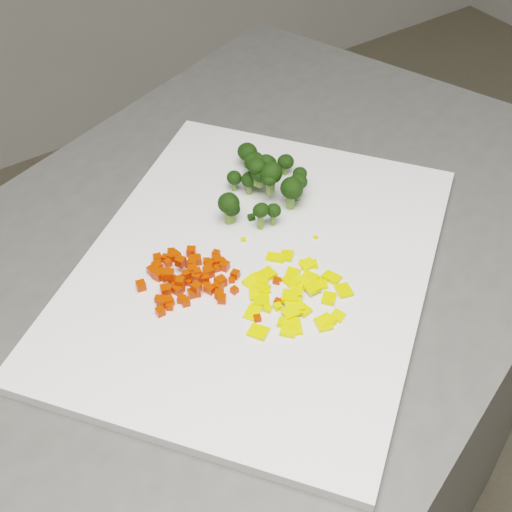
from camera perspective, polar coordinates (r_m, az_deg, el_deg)
counter_block at (r=1.20m, az=0.00°, el=-14.45°), size 1.08×0.92×0.90m
cutting_board at (r=0.80m, az=0.00°, el=-0.85°), size 0.61×0.59×0.01m
carrot_pile at (r=0.77m, az=-5.47°, el=-1.34°), size 0.11×0.11×0.03m
pepper_pile at (r=0.76m, az=2.91°, el=-2.85°), size 0.12×0.12×0.02m
broccoli_pile at (r=0.87m, az=0.09°, el=6.36°), size 0.13×0.13×0.06m
carrot_cube_0 at (r=0.77m, az=-6.67°, el=-1.82°), size 0.01×0.01×0.01m
carrot_cube_1 at (r=0.79m, az=-2.72°, el=-0.53°), size 0.01×0.01×0.01m
carrot_cube_2 at (r=0.75m, az=-2.75°, el=-3.45°), size 0.01×0.01×0.01m
carrot_cube_3 at (r=0.80m, az=-7.91°, el=-0.46°), size 0.01×0.01×0.01m
carrot_cube_4 at (r=0.80m, az=-4.70°, el=-0.36°), size 0.01×0.01×0.01m
carrot_cube_5 at (r=0.77m, az=-2.83°, el=-2.06°), size 0.01×0.01×0.01m
carrot_cube_6 at (r=0.78m, az=-7.36°, el=-1.56°), size 0.01×0.01×0.01m
carrot_cube_7 at (r=0.76m, az=-3.00°, el=-3.06°), size 0.01×0.01×0.01m
carrot_cube_8 at (r=0.79m, az=-3.05°, el=-0.44°), size 0.01×0.01×0.01m
carrot_cube_9 at (r=0.78m, az=-7.82°, el=-1.49°), size 0.01×0.01×0.01m
carrot_cube_10 at (r=0.77m, az=-5.06°, el=-1.36°), size 0.01×0.01×0.01m
carrot_cube_11 at (r=0.77m, az=-5.62°, el=-1.48°), size 0.01×0.01×0.01m
carrot_cube_12 at (r=0.76m, az=-4.78°, el=-2.50°), size 0.01×0.01×0.01m
carrot_cube_13 at (r=0.78m, az=-5.07°, el=-1.12°), size 0.01×0.01×0.01m
carrot_cube_14 at (r=0.78m, az=-1.67°, el=-1.48°), size 0.01×0.01×0.01m
carrot_cube_15 at (r=0.75m, az=-7.67°, el=-4.43°), size 0.01×0.01×0.01m
carrot_cube_16 at (r=0.77m, az=-3.06°, el=-2.43°), size 0.01×0.01×0.01m
carrot_cube_17 at (r=0.75m, az=-5.65°, el=-3.68°), size 0.01×0.01×0.01m
carrot_cube_18 at (r=0.79m, az=-3.97°, el=-0.47°), size 0.01×0.01×0.01m
carrot_cube_19 at (r=0.76m, az=-4.80°, el=-2.86°), size 0.01×0.01×0.01m
carrot_cube_20 at (r=0.79m, az=-3.57°, el=-0.56°), size 0.01×0.01×0.01m
carrot_cube_21 at (r=0.77m, az=-4.76°, el=-1.67°), size 0.01×0.01×0.01m
carrot_cube_22 at (r=0.77m, az=-6.10°, el=-1.89°), size 0.01×0.01×0.01m
carrot_cube_23 at (r=0.76m, az=-7.82°, el=-3.42°), size 0.01×0.01×0.01m
carrot_cube_24 at (r=0.80m, az=-7.87°, el=-0.18°), size 0.01×0.01×0.01m
carrot_cube_25 at (r=0.77m, az=-3.94°, el=-2.50°), size 0.01×0.01×0.01m
carrot_cube_26 at (r=0.80m, az=-5.07°, el=-0.31°), size 0.01×0.01×0.01m
carrot_cube_27 at (r=0.78m, az=-9.19°, el=-2.35°), size 0.01×0.01×0.01m
carrot_cube_28 at (r=0.76m, az=-6.09°, el=-2.08°), size 0.01×0.01×0.01m
carrot_cube_29 at (r=0.79m, az=-7.90°, el=-0.84°), size 0.01×0.01×0.01m
carrot_cube_30 at (r=0.77m, az=-6.19°, el=-2.50°), size 0.01×0.01×0.01m
carrot_cube_31 at (r=0.80m, az=-6.45°, el=0.02°), size 0.01×0.01×0.01m
carrot_cube_32 at (r=0.80m, az=-7.27°, el=-0.16°), size 0.01×0.01×0.01m
carrot_cube_33 at (r=0.76m, az=-7.50°, el=-3.64°), size 0.01×0.01×0.01m
carrot_cube_34 at (r=0.76m, az=-5.97°, el=-3.46°), size 0.01×0.01×0.01m
carrot_cube_35 at (r=0.79m, az=-3.17°, el=-1.00°), size 0.01×0.01×0.01m
carrot_cube_36 at (r=0.75m, az=-7.13°, el=-3.75°), size 0.01×0.01×0.01m
carrot_cube_37 at (r=0.81m, az=-5.20°, el=0.36°), size 0.01×0.01×0.01m
carrot_cube_38 at (r=0.78m, az=-7.66°, el=-1.42°), size 0.01×0.01×0.01m
carrot_cube_39 at (r=0.77m, az=-7.25°, el=-2.72°), size 0.01×0.01×0.01m
carrot_cube_40 at (r=0.77m, az=-5.41°, el=-2.09°), size 0.01×0.01×0.01m
carrot_cube_41 at (r=0.78m, az=-4.36°, el=-1.72°), size 0.01×0.01×0.01m
carrot_cube_42 at (r=0.81m, az=-6.78°, el=0.25°), size 0.01×0.01×0.01m
carrot_cube_43 at (r=0.79m, az=-5.38°, el=-0.69°), size 0.01×0.01×0.01m
carrot_cube_44 at (r=0.79m, az=-5.12°, el=-0.58°), size 0.01×0.01×0.01m
carrot_cube_45 at (r=0.78m, az=-5.38°, el=-1.91°), size 0.01×0.01×0.01m
carrot_cube_46 at (r=0.76m, az=-2.89°, el=-3.12°), size 0.01×0.01×0.01m
carrot_cube_47 at (r=0.79m, az=-3.84°, el=-0.96°), size 0.01×0.01×0.01m
carrot_cube_48 at (r=0.78m, az=-6.06°, el=-0.44°), size 0.01×0.01×0.01m
carrot_cube_49 at (r=0.77m, az=-6.30°, el=-2.06°), size 0.01×0.01×0.01m
carrot_cube_50 at (r=0.77m, az=-4.72°, el=-1.32°), size 0.01×0.01×0.01m
carrot_cube_51 at (r=0.76m, az=-6.99°, el=-3.60°), size 0.01×0.01×0.01m
carrot_cube_52 at (r=0.78m, az=-7.70°, el=-1.58°), size 0.01×0.01×0.01m
carrot_cube_53 at (r=0.77m, az=-6.47°, el=-2.43°), size 0.01×0.01×0.01m
carrot_cube_54 at (r=0.80m, az=-3.17°, el=-0.10°), size 0.01×0.01×0.01m
carrot_cube_55 at (r=0.77m, az=-6.96°, el=-1.48°), size 0.01×0.01×0.01m
carrot_cube_56 at (r=0.75m, az=-6.91°, el=-4.02°), size 0.01×0.01×0.01m
carrot_cube_57 at (r=0.76m, az=-5.11°, el=-2.97°), size 0.01×0.01×0.01m
carrot_cube_58 at (r=0.77m, az=-6.24°, el=-2.70°), size 0.01×0.01×0.01m
carrot_cube_59 at (r=0.80m, az=-7.07°, el=-0.58°), size 0.01×0.01×0.01m
carrot_cube_60 at (r=0.80m, az=-3.21°, el=0.17°), size 0.01×0.01×0.01m
carrot_cube_61 at (r=0.80m, az=-6.81°, el=-0.07°), size 0.01×0.01×0.01m
carrot_cube_62 at (r=0.77m, az=-6.88°, el=-1.53°), size 0.01×0.01×0.01m
carrot_cube_63 at (r=0.77m, az=-3.08°, el=-2.12°), size 0.01×0.01×0.01m
carrot_cube_64 at (r=0.79m, az=-8.30°, el=-1.15°), size 0.01×0.01×0.01m
carrot_cube_65 at (r=0.78m, az=-4.13°, el=-1.80°), size 0.01×0.01×0.01m
carrot_cube_66 at (r=0.76m, az=-1.74°, el=-2.75°), size 0.01×0.01×0.01m
carrot_cube_67 at (r=0.79m, az=-2.53°, el=-0.80°), size 0.01×0.01×0.01m
carrot_cube_68 at (r=0.76m, az=-3.67°, el=-2.70°), size 0.01×0.01×0.01m
carrot_cube_69 at (r=0.80m, az=-4.75°, el=-0.17°), size 0.01×0.01×0.01m
carrot_cube_70 at (r=0.78m, az=-3.82°, el=-1.30°), size 0.01×0.01×0.01m
pepper_chunk_0 at (r=0.80m, az=1.58°, el=-0.12°), size 0.02×0.02×0.01m
pepper_chunk_1 at (r=0.75m, az=2.76°, el=-3.23°), size 0.02×0.02×0.01m
pepper_chunk_2 at (r=0.78m, az=0.36°, el=-1.86°), size 0.02×0.02×0.01m
pepper_chunk_3 at (r=0.73m, az=3.01°, el=-5.65°), size 0.02×0.03×0.01m
pepper_chunk_4 at (r=0.78m, az=0.97°, el=-1.41°), size 0.01×0.02×0.01m
pepper_chunk_5 at (r=0.75m, az=3.06°, el=-3.99°), size 0.02×0.02×0.01m
pepper_chunk_6 at (r=0.77m, az=7.05°, el=-2.75°), size 0.02×0.02×0.00m
pepper_chunk_7 at (r=0.78m, az=4.34°, el=-1.72°), size 0.02×0.02×0.01m
pepper_chunk_8 at (r=0.77m, az=4.94°, el=-2.32°), size 0.02×0.02×0.01m
pepper_chunk_9 at (r=0.74m, az=5.54°, el=-5.23°), size 0.02×0.02×0.01m
pepper_chunk_10 at (r=0.76m, az=5.85°, el=-3.39°), size 0.02×0.02×0.01m
pepper_chunk_11 at (r=0.77m, az=2.82°, el=-2.06°), size 0.02×0.02×0.01m
pepper_chunk_12 at (r=0.77m, az=4.78°, el=-2.25°), size 0.02×0.01×0.01m
pepper_chunk_13 at (r=0.75m, az=3.77°, el=-4.31°), size 0.02×0.02×0.01m
pepper_chunk_14 at (r=0.76m, az=-0.13°, el=-3.10°), size 0.02×0.02×0.01m
pepper_chunk_15 at (r=0.77m, az=3.60°, el=-2.17°), size 0.02×0.02×0.01m
pepper_chunk_16 at (r=0.73m, az=2.66°, el=-5.87°), size 0.02×0.02×0.01m
pepper_chunk_17 at (r=0.76m, az=0.41°, el=-2.81°), size 0.02×0.02×0.01m
pepper_chunk_18 at (r=0.77m, az=0.41°, el=-2.53°), size 0.02×0.02×0.01m
pepper_chunk_19 at (r=0.74m, az=6.55°, el=-4.77°), size 0.02×0.02×0.01m
pepper_chunk_20 at (r=0.80m, az=2.47°, el=0.03°), size 0.02×0.02×0.01m
pepper_chunk_21 at (r=0.74m, az=2.79°, el=-4.48°), size 0.02×0.02×0.00m
pepper_chunk_22 at (r=0.75m, az=0.41°, el=-3.56°), size 0.03×0.03×0.01m
pepper_chunk_23 at (r=0.76m, az=4.54°, el=-2.53°), size 0.02×0.02×0.01m
pepper_chunk_24 at (r=0.80m, az=4.24°, el=-0.66°), size 0.02×0.02×0.01m
pepper_chunk_25 at (r=0.73m, az=0.17°, el=-6.09°), size 0.02×0.03×0.01m
pepper_chunk_26 at (r=0.74m, az=-0.27°, el=-4.55°), size 0.02×0.02×0.01m
pepper_chunk_27 at (r=0.79m, az=4.12°, el=-0.67°), size 0.02×0.02×0.01m
pepper_chunk_28 at (r=0.77m, az=-0.27°, el=-2.15°), size 0.02×0.02×0.01m
pepper_chunk_29 at (r=0.73m, az=2.50°, el=-5.41°), size 0.02×0.02×0.01m
pepper_chunk_30 at (r=0.78m, az=2.97°, el=-1.42°), size 0.02×0.02×0.01m
pepper_chunk_31 at (r=0.78m, az=6.07°, el=-1.71°), size 0.02×0.02×0.01m
pepper_chunk_32 at (r=0.73m, az=5.43°, el=-5.44°), size 0.02×0.02×0.01m
pepper_chunk_33 at (r=0.76m, az=3.24°, el=-2.87°), size 0.02×0.02×0.01m
pepper_chunk_34 at (r=0.74m, az=3.08°, el=-3.99°), size 0.02×0.02×0.01m
broccoli_floret_0 at (r=0.86m, az=-0.01°, el=6.69°), size 0.03×0.03×0.04m
broccoli_floret_1 at (r=0.89m, az=3.48°, el=6.18°), size 0.02×0.02×0.03m
broccoli_floret_2 at (r=0.86m, az=2.79°, el=4.95°), size 0.04×0.04×0.04m
broccoli_floret_3 at (r=0.89m, az=-1.79°, el=5.97°), size 0.02×0.02×0.03m
broccoli_floret_4 at (r=0.88m, az=0.17°, el=7.03°), size 0.02×0.02×0.03m
broccoli_floret_5 at (r=0.88m, az=0.79°, el=7.15°), size 0.02×0.02×0.03m
broccoli_floret_6 at (r=0.92m, az=2.33°, el=7.29°), size 0.03×0.03×0.03m
broccoli_floret_7 at (r=0.88m, az=-0.56°, el=5.80°), size 0.03×0.03×0.03m
broccoli_floret_8 at (r=0.83m, az=0.35°, el=3.17°), size 0.03×0.03×0.03m
broccoli_floret_9 at (r=0.86m, az=1.19°, el=6.22°), size 0.04×0.04×0.04m
broccoli_floret_10 at (r=0.89m, az=-0.28°, el=7.19°), size 0.03×0.03×0.04m
broccoli_floret_11 at (r=0.93m, az=-0.74°, el=8.01°), size 0.04×0.04×0.03m
broccoli_floret_12 at (r=0.90m, az=0.86°, el=6.84°), size 0.03×0.03×0.04m
broccoli_floret_13 at (r=0.84m, az=1.38°, el=3.27°), size 0.02×0.02×0.03m
broccoli_floret_14 at (r=0.87m, az=0.32°, el=6.45°), size 0.04×0.04×0.03m
broccoli_floret_15 at (r=0.84m, az=-2.24°, el=3.73°), size 0.04×0.04×0.04m
broccoli_floret_16 at (r=0.84m, az=-1.95°, el=3.43°), size 0.03×0.03×0.03m
broccoli_floret_17 at (r=0.91m, az=-0.19°, el=7.31°), size 0.04×0.04×0.03m
broccoli_floret_18 at (r=0.85m, az=1.04°, el=5.72°), size 0.02×0.02×0.03m
broccoli_floret_19 at (r=0.87m, az=3.35°, el=5.47°), size 0.03×0.03×0.04m
stray_bit_0 at (r=0.77m, az=1.68°, el=-1.99°), size 0.01×0.01×0.01m
stray_bit_1 at (r=0.75m, az=1.77°, el=-3.70°), size 0.01×0.01×0.01m
stray_bit_2 at (r=0.82m, az=-1.02°, el=1.32°), size 0.01×0.01×0.00m
stray_bit_3 at (r=0.78m, az=-1.96°, el=-1.93°), size 0.01×0.01×0.00m
stray_bit_4 at (r=0.85m, az=-0.38°, el=3.12°), size 0.01×0.01×0.01m
stray_bit_5 at (r=0.83m, az=4.80°, el=1.50°), size 0.00×0.00×0.00m
stray_bit_6 at (r=0.78m, az=-6.15°, el=-1.75°), size 0.01×0.01×0.00m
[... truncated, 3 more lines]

